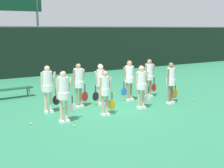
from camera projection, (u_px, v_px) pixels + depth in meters
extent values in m
plane|color=#2D7F56|center=(112.00, 108.00, 11.99)|extent=(140.00, 140.00, 0.00)
cube|color=black|center=(33.00, 52.00, 19.45)|extent=(60.00, 0.06, 3.08)
cube|color=slate|center=(32.00, 27.00, 19.17)|extent=(60.00, 0.08, 0.08)
cylinder|color=#515156|center=(38.00, 33.00, 20.41)|extent=(0.14, 0.14, 5.48)
cube|color=#19472D|center=(10.00, 89.00, 13.51)|extent=(1.97, 0.46, 0.04)
cylinder|color=slate|center=(27.00, 91.00, 14.11)|extent=(0.06, 0.06, 0.39)
cylinder|color=slate|center=(29.00, 92.00, 13.90)|extent=(0.06, 0.06, 0.39)
cylinder|color=beige|center=(67.00, 110.00, 10.10)|extent=(0.10, 0.10, 0.81)
cylinder|color=beige|center=(61.00, 111.00, 10.00)|extent=(0.10, 0.10, 0.81)
cube|color=white|center=(67.00, 121.00, 10.14)|extent=(0.12, 0.24, 0.09)
cube|color=white|center=(62.00, 122.00, 10.03)|extent=(0.12, 0.24, 0.09)
cylinder|color=white|center=(63.00, 96.00, 9.96)|extent=(0.40, 0.40, 0.22)
cylinder|color=white|center=(63.00, 87.00, 9.92)|extent=(0.34, 0.34, 0.68)
sphere|color=beige|center=(63.00, 74.00, 9.84)|extent=(0.20, 0.20, 0.20)
sphere|color=black|center=(63.00, 73.00, 9.85)|extent=(0.18, 0.18, 0.18)
cylinder|color=beige|center=(69.00, 87.00, 10.03)|extent=(0.21, 0.08, 0.65)
cylinder|color=beige|center=(57.00, 89.00, 9.81)|extent=(0.08, 0.08, 0.65)
cylinder|color=black|center=(72.00, 99.00, 10.13)|extent=(0.03, 0.03, 0.25)
ellipsoid|color=silver|center=(72.00, 108.00, 10.18)|extent=(0.28, 0.03, 0.35)
cylinder|color=tan|center=(107.00, 105.00, 10.90)|extent=(0.10, 0.10, 0.76)
cylinder|color=tan|center=(103.00, 105.00, 10.83)|extent=(0.10, 0.10, 0.76)
cube|color=white|center=(107.00, 114.00, 10.93)|extent=(0.13, 0.25, 0.09)
cube|color=white|center=(103.00, 115.00, 10.86)|extent=(0.13, 0.25, 0.09)
cylinder|color=white|center=(105.00, 92.00, 10.78)|extent=(0.33, 0.33, 0.24)
cylinder|color=white|center=(105.00, 85.00, 10.74)|extent=(0.28, 0.28, 0.63)
sphere|color=tan|center=(105.00, 73.00, 10.67)|extent=(0.19, 0.19, 0.19)
sphere|color=#4C331E|center=(105.00, 73.00, 10.68)|extent=(0.18, 0.18, 0.18)
cylinder|color=tan|center=(110.00, 85.00, 10.82)|extent=(0.20, 0.09, 0.60)
cylinder|color=tan|center=(100.00, 86.00, 10.66)|extent=(0.08, 0.08, 0.60)
cylinder|color=black|center=(112.00, 96.00, 10.91)|extent=(0.03, 0.03, 0.26)
ellipsoid|color=orange|center=(112.00, 105.00, 10.97)|extent=(0.28, 0.03, 0.36)
cylinder|color=tan|center=(143.00, 98.00, 11.86)|extent=(0.10, 0.10, 0.78)
cylinder|color=tan|center=(139.00, 99.00, 11.78)|extent=(0.10, 0.10, 0.78)
cube|color=white|center=(144.00, 107.00, 11.89)|extent=(0.14, 0.25, 0.09)
cube|color=white|center=(139.00, 108.00, 11.82)|extent=(0.14, 0.25, 0.09)
cylinder|color=white|center=(141.00, 86.00, 11.74)|extent=(0.39, 0.39, 0.23)
cylinder|color=white|center=(141.00, 80.00, 11.69)|extent=(0.34, 0.34, 0.64)
sphere|color=tan|center=(142.00, 69.00, 11.62)|extent=(0.21, 0.21, 0.21)
sphere|color=olive|center=(141.00, 68.00, 11.63)|extent=(0.19, 0.19, 0.19)
cylinder|color=tan|center=(146.00, 80.00, 11.78)|extent=(0.21, 0.10, 0.61)
cylinder|color=tan|center=(137.00, 81.00, 11.62)|extent=(0.08, 0.08, 0.60)
cylinder|color=black|center=(148.00, 90.00, 11.86)|extent=(0.03, 0.03, 0.27)
ellipsoid|color=silver|center=(148.00, 98.00, 11.92)|extent=(0.27, 0.03, 0.37)
cylinder|color=#8C664C|center=(172.00, 94.00, 12.67)|extent=(0.10, 0.10, 0.79)
cylinder|color=#8C664C|center=(169.00, 94.00, 12.55)|extent=(0.10, 0.10, 0.79)
cube|color=white|center=(172.00, 102.00, 12.71)|extent=(0.15, 0.26, 0.09)
cube|color=white|center=(169.00, 103.00, 12.59)|extent=(0.15, 0.26, 0.09)
cylinder|color=white|center=(171.00, 82.00, 12.52)|extent=(0.37, 0.37, 0.26)
cylinder|color=white|center=(171.00, 76.00, 12.48)|extent=(0.32, 0.32, 0.67)
sphere|color=#8C664C|center=(171.00, 65.00, 12.40)|extent=(0.19, 0.19, 0.19)
sphere|color=olive|center=(171.00, 65.00, 12.41)|extent=(0.18, 0.18, 0.18)
cylinder|color=#8C664C|center=(174.00, 76.00, 12.62)|extent=(0.22, 0.11, 0.63)
cylinder|color=#8C664C|center=(168.00, 77.00, 12.35)|extent=(0.08, 0.08, 0.63)
cylinder|color=black|center=(175.00, 86.00, 12.73)|extent=(0.03, 0.03, 0.29)
ellipsoid|color=orange|center=(175.00, 94.00, 12.79)|extent=(0.31, 0.03, 0.39)
cylinder|color=beige|center=(51.00, 101.00, 11.25)|extent=(0.10, 0.10, 0.82)
cylinder|color=beige|center=(46.00, 102.00, 11.17)|extent=(0.10, 0.10, 0.82)
cube|color=white|center=(51.00, 111.00, 11.29)|extent=(0.13, 0.25, 0.09)
cube|color=white|center=(46.00, 112.00, 11.21)|extent=(0.13, 0.25, 0.09)
cylinder|color=white|center=(48.00, 88.00, 11.13)|extent=(0.39, 0.39, 0.24)
cylinder|color=white|center=(47.00, 81.00, 11.08)|extent=(0.34, 0.34, 0.70)
sphere|color=beige|center=(47.00, 68.00, 11.00)|extent=(0.20, 0.20, 0.20)
sphere|color=#4C331E|center=(47.00, 68.00, 11.02)|extent=(0.18, 0.18, 0.18)
cylinder|color=beige|center=(53.00, 81.00, 11.17)|extent=(0.22, 0.10, 0.66)
cylinder|color=beige|center=(42.00, 82.00, 11.00)|extent=(0.08, 0.08, 0.66)
cylinder|color=black|center=(56.00, 92.00, 11.26)|extent=(0.03, 0.03, 0.26)
ellipsoid|color=black|center=(56.00, 100.00, 11.32)|extent=(0.29, 0.03, 0.35)
cylinder|color=tan|center=(81.00, 97.00, 12.05)|extent=(0.10, 0.10, 0.82)
cylinder|color=tan|center=(77.00, 97.00, 11.92)|extent=(0.10, 0.10, 0.82)
cube|color=white|center=(81.00, 106.00, 12.10)|extent=(0.16, 0.26, 0.09)
cube|color=white|center=(77.00, 107.00, 11.97)|extent=(0.16, 0.26, 0.09)
cylinder|color=white|center=(78.00, 84.00, 11.90)|extent=(0.40, 0.40, 0.24)
cylinder|color=white|center=(78.00, 77.00, 11.86)|extent=(0.34, 0.34, 0.69)
sphere|color=tan|center=(78.00, 66.00, 11.78)|extent=(0.19, 0.19, 0.19)
sphere|color=black|center=(78.00, 65.00, 11.79)|extent=(0.18, 0.18, 0.18)
cylinder|color=tan|center=(83.00, 77.00, 12.00)|extent=(0.22, 0.12, 0.66)
cylinder|color=tan|center=(74.00, 78.00, 11.72)|extent=(0.08, 0.08, 0.66)
cylinder|color=black|center=(85.00, 88.00, 12.12)|extent=(0.03, 0.03, 0.29)
ellipsoid|color=red|center=(85.00, 96.00, 12.18)|extent=(0.28, 0.03, 0.39)
cylinder|color=beige|center=(102.00, 95.00, 12.51)|extent=(0.10, 0.10, 0.77)
cylinder|color=beige|center=(99.00, 95.00, 12.40)|extent=(0.10, 0.10, 0.77)
cube|color=white|center=(103.00, 103.00, 12.55)|extent=(0.14, 0.25, 0.09)
cube|color=white|center=(100.00, 104.00, 12.43)|extent=(0.14, 0.25, 0.09)
cylinder|color=white|center=(101.00, 84.00, 12.37)|extent=(0.36, 0.36, 0.21)
cylinder|color=white|center=(101.00, 78.00, 12.33)|extent=(0.31, 0.31, 0.62)
sphere|color=beige|center=(101.00, 67.00, 12.26)|extent=(0.21, 0.21, 0.21)
sphere|color=#D8B772|center=(100.00, 66.00, 12.27)|extent=(0.20, 0.20, 0.20)
cylinder|color=beige|center=(97.00, 79.00, 12.21)|extent=(0.21, 0.10, 0.59)
cylinder|color=beige|center=(104.00, 78.00, 12.45)|extent=(0.08, 0.08, 0.59)
cylinder|color=black|center=(95.00, 88.00, 12.21)|extent=(0.03, 0.03, 0.27)
ellipsoid|color=black|center=(96.00, 96.00, 12.26)|extent=(0.29, 0.03, 0.37)
cylinder|color=tan|center=(131.00, 91.00, 13.19)|extent=(0.10, 0.10, 0.81)
cylinder|color=tan|center=(127.00, 91.00, 13.07)|extent=(0.10, 0.10, 0.81)
cube|color=white|center=(131.00, 99.00, 13.23)|extent=(0.13, 0.25, 0.09)
cube|color=white|center=(128.00, 100.00, 13.11)|extent=(0.13, 0.25, 0.09)
cylinder|color=white|center=(129.00, 80.00, 13.04)|extent=(0.41, 0.41, 0.24)
cylinder|color=white|center=(129.00, 74.00, 13.00)|extent=(0.36, 0.36, 0.67)
sphere|color=tan|center=(129.00, 63.00, 12.92)|extent=(0.21, 0.21, 0.21)
sphere|color=#4C331E|center=(129.00, 63.00, 12.93)|extent=(0.20, 0.20, 0.20)
cylinder|color=tan|center=(125.00, 74.00, 12.88)|extent=(0.21, 0.09, 0.63)
cylinder|color=tan|center=(133.00, 74.00, 13.12)|extent=(0.08, 0.08, 0.63)
cylinder|color=black|center=(124.00, 84.00, 12.88)|extent=(0.03, 0.03, 0.25)
ellipsoid|color=blue|center=(124.00, 91.00, 12.94)|extent=(0.30, 0.03, 0.35)
cylinder|color=tan|center=(150.00, 88.00, 13.83)|extent=(0.10, 0.10, 0.81)
cylinder|color=tan|center=(147.00, 88.00, 13.72)|extent=(0.10, 0.10, 0.81)
cube|color=white|center=(151.00, 96.00, 13.87)|extent=(0.12, 0.25, 0.09)
cube|color=white|center=(148.00, 96.00, 13.76)|extent=(0.12, 0.25, 0.09)
cylinder|color=white|center=(149.00, 78.00, 13.69)|extent=(0.39, 0.39, 0.20)
cylinder|color=white|center=(149.00, 71.00, 13.65)|extent=(0.34, 0.34, 0.68)
sphere|color=tan|center=(149.00, 62.00, 13.57)|extent=(0.20, 0.20, 0.20)
sphere|color=#4C331E|center=(149.00, 61.00, 13.58)|extent=(0.18, 0.18, 0.18)
cylinder|color=tan|center=(153.00, 71.00, 13.77)|extent=(0.21, 0.09, 0.65)
cylinder|color=tan|center=(146.00, 72.00, 13.54)|extent=(0.08, 0.08, 0.64)
cylinder|color=black|center=(154.00, 80.00, 13.87)|extent=(0.03, 0.03, 0.27)
ellipsoid|color=red|center=(154.00, 87.00, 13.92)|extent=(0.26, 0.03, 0.37)
sphere|color=#CCE033|center=(114.00, 94.00, 14.32)|extent=(0.07, 0.07, 0.07)
sphere|color=#CCE033|center=(171.00, 93.00, 14.58)|extent=(0.07, 0.07, 0.07)
sphere|color=#CCE033|center=(101.00, 95.00, 14.11)|extent=(0.07, 0.07, 0.07)
sphere|color=#CCE033|center=(192.00, 100.00, 13.22)|extent=(0.07, 0.07, 0.07)
sphere|color=#CCE033|center=(31.00, 124.00, 9.88)|extent=(0.07, 0.07, 0.07)
sphere|color=#CCE033|center=(74.00, 126.00, 9.67)|extent=(0.06, 0.06, 0.06)
sphere|color=#CCE033|center=(84.00, 100.00, 13.11)|extent=(0.07, 0.07, 0.07)
sphere|color=#CCE033|center=(91.00, 102.00, 12.71)|extent=(0.06, 0.06, 0.06)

